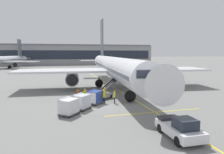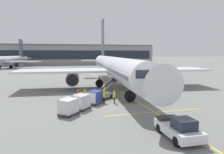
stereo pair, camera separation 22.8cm
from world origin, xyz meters
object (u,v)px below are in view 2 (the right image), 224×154
(safety_cone_wingtip, at_px, (80,90))
(pushback_tug, at_px, (179,128))
(ground_crew_marshaller, at_px, (104,96))
(belt_loader, at_px, (103,93))
(baggage_cart_lead, at_px, (94,97))
(ground_crew_by_carts, at_px, (85,94))
(distant_airplane, at_px, (4,60))
(baggage_cart_second, at_px, (81,101))
(parked_airplane, at_px, (115,68))
(ground_crew_wingwalker, at_px, (114,96))
(safety_cone_nose_mark, at_px, (78,91))
(ground_crew_by_loader, at_px, (105,92))
(safety_cone_engine_keepout, at_px, (91,88))
(baggage_cart_third, at_px, (68,106))

(safety_cone_wingtip, bearing_deg, pushback_tug, -76.11)
(ground_crew_marshaller, bearing_deg, belt_loader, 79.40)
(baggage_cart_lead, bearing_deg, ground_crew_by_carts, 114.19)
(distant_airplane, bearing_deg, ground_crew_by_carts, -69.49)
(baggage_cart_second, bearing_deg, parked_airplane, 59.87)
(parked_airplane, relative_size, ground_crew_wingwalker, 26.95)
(parked_airplane, bearing_deg, pushback_tug, -93.62)
(safety_cone_wingtip, height_order, safety_cone_nose_mark, safety_cone_nose_mark)
(ground_crew_marshaller, height_order, safety_cone_wingtip, ground_crew_marshaller)
(ground_crew_by_loader, relative_size, safety_cone_engine_keepout, 2.83)
(belt_loader, height_order, baggage_cart_second, belt_loader)
(baggage_cart_third, relative_size, ground_crew_by_carts, 1.48)
(ground_crew_by_loader, height_order, safety_cone_nose_mark, ground_crew_by_loader)
(parked_airplane, xyz_separation_m, baggage_cart_third, (-9.76, -15.95, -2.95))
(safety_cone_nose_mark, bearing_deg, baggage_cart_third, -100.22)
(baggage_cart_lead, bearing_deg, safety_cone_engine_keepout, 83.72)
(baggage_cart_second, distance_m, baggage_cart_third, 2.53)
(baggage_cart_lead, bearing_deg, pushback_tug, -70.22)
(ground_crew_wingwalker, bearing_deg, safety_cone_wingtip, 110.21)
(baggage_cart_second, bearing_deg, safety_cone_nose_mark, 86.63)
(ground_crew_by_loader, height_order, safety_cone_engine_keepout, ground_crew_by_loader)
(baggage_cart_third, bearing_deg, ground_crew_by_carts, 66.98)
(baggage_cart_third, distance_m, safety_cone_engine_keepout, 15.96)
(belt_loader, height_order, ground_crew_marshaller, belt_loader)
(baggage_cart_lead, xyz_separation_m, ground_crew_wingwalker, (2.69, -0.32, -0.00))
(ground_crew_by_carts, xyz_separation_m, safety_cone_wingtip, (0.06, 7.30, -0.71))
(parked_airplane, distance_m, ground_crew_by_loader, 10.57)
(baggage_cart_lead, relative_size, ground_crew_by_carts, 1.48)
(parked_airplane, xyz_separation_m, ground_crew_marshaller, (-4.76, -11.78, -2.95))
(baggage_cart_second, xyz_separation_m, distant_airplane, (-24.87, 73.57, 2.49))
(belt_loader, bearing_deg, safety_cone_wingtip, 113.34)
(belt_loader, distance_m, ground_crew_marshaller, 2.91)
(ground_crew_wingwalker, bearing_deg, baggage_cart_third, -149.23)
(baggage_cart_second, relative_size, safety_cone_nose_mark, 3.49)
(baggage_cart_second, relative_size, pushback_tug, 0.59)
(belt_loader, xyz_separation_m, baggage_cart_third, (-5.53, -7.03, 0.17))
(belt_loader, relative_size, ground_crew_by_loader, 2.79)
(ground_crew_marshaller, distance_m, safety_cone_nose_mark, 8.76)
(belt_loader, distance_m, safety_cone_nose_mark, 6.37)
(parked_airplane, height_order, ground_crew_by_carts, parked_airplane)
(ground_crew_wingwalker, relative_size, safety_cone_wingtip, 2.89)
(baggage_cart_second, xyz_separation_m, ground_crew_marshaller, (3.37, 2.23, -0.00))
(ground_crew_marshaller, height_order, safety_cone_nose_mark, ground_crew_marshaller)
(ground_crew_by_loader, bearing_deg, ground_crew_marshaller, -104.04)
(safety_cone_engine_keepout, bearing_deg, baggage_cart_lead, -96.28)
(safety_cone_wingtip, xyz_separation_m, distant_airplane, (-25.96, 61.95, 3.19))
(safety_cone_engine_keepout, bearing_deg, baggage_cart_third, -107.73)
(baggage_cart_second, relative_size, distant_airplane, 0.07)
(ground_crew_marshaller, relative_size, distant_airplane, 0.05)
(baggage_cart_second, distance_m, distant_airplane, 77.70)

